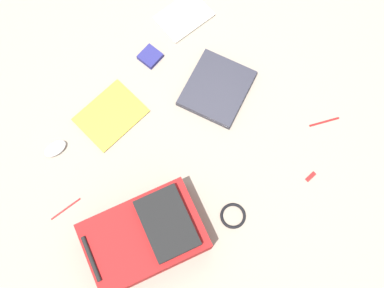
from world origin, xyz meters
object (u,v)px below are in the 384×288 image
at_px(backpack, 146,236).
at_px(earbud_pouch, 150,57).
at_px(laptop, 217,88).
at_px(usb_stick, 311,177).
at_px(book_manual, 111,115).
at_px(pen_blue, 324,122).
at_px(computer_mouse, 55,149).
at_px(book_blue, 184,17).
at_px(pen_black, 66,209).
at_px(cable_coil, 233,216).

distance_m(backpack, earbud_pouch, 0.83).
relative_size(laptop, usb_stick, 7.52).
relative_size(book_manual, pen_blue, 2.24).
relative_size(computer_mouse, usb_stick, 1.94).
bearing_deg(pen_blue, earbud_pouch, 33.17).
bearing_deg(earbud_pouch, backpack, 146.24).
bearing_deg(book_blue, usb_stick, -179.76).
bearing_deg(pen_black, cable_coil, -127.18).
bearing_deg(earbud_pouch, pen_black, 119.80).
bearing_deg(book_manual, backpack, 164.04).
relative_size(book_manual, cable_coil, 2.89).
height_order(backpack, pen_blue, backpack).
bearing_deg(book_manual, book_blue, -67.47).
distance_m(backpack, laptop, 0.73).
height_order(earbud_pouch, usb_stick, earbud_pouch).
xyz_separation_m(backpack, computer_mouse, (0.55, 0.12, -0.07)).
xyz_separation_m(laptop, book_manual, (0.17, 0.46, -0.01)).
height_order(pen_blue, earbud_pouch, earbud_pouch).
height_order(computer_mouse, earbud_pouch, computer_mouse).
distance_m(pen_blue, earbud_pouch, 0.84).
bearing_deg(book_blue, pen_blue, -165.06).
height_order(computer_mouse, cable_coil, computer_mouse).
height_order(backpack, computer_mouse, backpack).
bearing_deg(backpack, pen_black, 35.97).
bearing_deg(backpack, book_blue, -42.42).
relative_size(book_blue, cable_coil, 2.38).
distance_m(computer_mouse, usb_stick, 1.11).
height_order(pen_black, pen_blue, pen_blue).
distance_m(computer_mouse, cable_coil, 0.82).
bearing_deg(laptop, pen_blue, -142.99).
height_order(laptop, book_manual, laptop).
height_order(laptop, book_blue, laptop).
relative_size(laptop, book_manual, 1.26).
relative_size(book_manual, book_blue, 1.22).
xyz_separation_m(computer_mouse, cable_coil, (-0.67, -0.46, -0.01)).
bearing_deg(earbud_pouch, cable_coil, 171.60).
relative_size(cable_coil, pen_black, 0.74).
relative_size(book_blue, usb_stick, 4.90).
bearing_deg(cable_coil, laptop, -29.02).
height_order(book_blue, cable_coil, book_blue).
relative_size(backpack, usb_stick, 9.43).
bearing_deg(backpack, computer_mouse, 12.54).
height_order(backpack, book_blue, backpack).
height_order(laptop, pen_black, laptop).
bearing_deg(pen_blue, usb_stick, 127.52).
bearing_deg(book_manual, usb_stick, -142.45).
relative_size(pen_black, usb_stick, 2.77).
bearing_deg(pen_blue, cable_coil, 100.28).
xyz_separation_m(computer_mouse, pen_blue, (-0.57, -1.05, -0.01)).
height_order(book_blue, pen_blue, book_blue).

